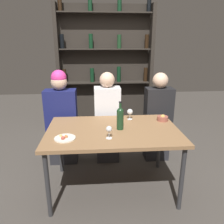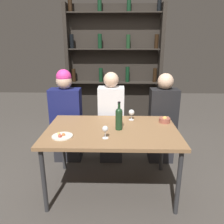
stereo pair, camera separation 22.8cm
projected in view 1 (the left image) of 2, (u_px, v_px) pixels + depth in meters
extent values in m
plane|color=#47423D|center=(113.00, 187.00, 2.55)|extent=(10.00, 10.00, 0.00)
cube|color=olive|center=(113.00, 131.00, 2.33)|extent=(1.40, 0.90, 0.04)
cylinder|color=#2D2D30|center=(48.00, 185.00, 2.03)|extent=(0.04, 0.04, 0.69)
cylinder|color=#2D2D30|center=(182.00, 179.00, 2.12)|extent=(0.04, 0.04, 0.69)
cylinder|color=#2D2D30|center=(60.00, 147.00, 2.77)|extent=(0.04, 0.04, 0.69)
cylinder|color=#2D2D30|center=(159.00, 144.00, 2.86)|extent=(0.04, 0.04, 0.69)
cube|color=#28231E|center=(105.00, 72.00, 3.86)|extent=(1.58, 0.02, 2.22)
cube|color=#28231E|center=(59.00, 74.00, 3.70)|extent=(0.06, 0.18, 2.22)
cube|color=#28231E|center=(150.00, 73.00, 3.81)|extent=(0.06, 0.18, 2.22)
cube|color=#28231E|center=(106.00, 82.00, 3.80)|extent=(1.50, 0.18, 0.02)
cylinder|color=black|center=(64.00, 76.00, 3.72)|extent=(0.07, 0.07, 0.22)
cylinder|color=black|center=(92.00, 75.00, 3.76)|extent=(0.07, 0.07, 0.24)
cylinder|color=black|center=(119.00, 74.00, 3.78)|extent=(0.07, 0.07, 0.26)
cylinder|color=black|center=(146.00, 75.00, 3.82)|extent=(0.07, 0.07, 0.24)
cube|color=#28231E|center=(105.00, 49.00, 3.63)|extent=(1.50, 0.18, 0.02)
cylinder|color=black|center=(62.00, 41.00, 3.54)|extent=(0.07, 0.07, 0.22)
cylinder|color=black|center=(91.00, 41.00, 3.57)|extent=(0.07, 0.07, 0.23)
cylinder|color=#19381E|center=(119.00, 42.00, 3.61)|extent=(0.07, 0.07, 0.22)
cylinder|color=black|center=(147.00, 41.00, 3.66)|extent=(0.07, 0.07, 0.22)
cube|color=#28231E|center=(105.00, 13.00, 3.46)|extent=(1.50, 0.18, 0.02)
cylinder|color=black|center=(60.00, 2.00, 3.37)|extent=(0.07, 0.07, 0.26)
cylinder|color=black|center=(90.00, 3.00, 3.41)|extent=(0.07, 0.07, 0.25)
cylinder|color=black|center=(119.00, 3.00, 3.44)|extent=(0.07, 0.07, 0.25)
cylinder|color=black|center=(149.00, 4.00, 3.48)|extent=(0.07, 0.07, 0.24)
cylinder|color=#19381E|center=(120.00, 120.00, 2.30)|extent=(0.07, 0.07, 0.20)
sphere|color=#19381E|center=(120.00, 111.00, 2.27)|extent=(0.07, 0.07, 0.07)
cylinder|color=#19381E|center=(120.00, 107.00, 2.26)|extent=(0.03, 0.03, 0.09)
cylinder|color=black|center=(120.00, 102.00, 2.24)|extent=(0.03, 0.03, 0.01)
cylinder|color=silver|center=(109.00, 138.00, 2.10)|extent=(0.06, 0.06, 0.00)
cylinder|color=silver|center=(109.00, 134.00, 2.09)|extent=(0.01, 0.01, 0.08)
sphere|color=silver|center=(109.00, 129.00, 2.07)|extent=(0.06, 0.06, 0.06)
cylinder|color=silver|center=(130.00, 119.00, 2.63)|extent=(0.06, 0.06, 0.00)
cylinder|color=silver|center=(130.00, 116.00, 2.62)|extent=(0.01, 0.01, 0.07)
sphere|color=silver|center=(130.00, 112.00, 2.60)|extent=(0.07, 0.07, 0.07)
cylinder|color=silver|center=(65.00, 138.00, 2.09)|extent=(0.20, 0.20, 0.01)
sphere|color=#C67038|center=(66.00, 136.00, 2.09)|extent=(0.03, 0.03, 0.03)
sphere|color=#B74C3D|center=(63.00, 138.00, 2.06)|extent=(0.04, 0.04, 0.04)
sphere|color=#E5BC66|center=(61.00, 136.00, 2.12)|extent=(0.03, 0.03, 0.03)
cylinder|color=#995142|center=(163.00, 118.00, 2.58)|extent=(0.13, 0.13, 0.05)
sphere|color=gold|center=(163.00, 117.00, 2.57)|extent=(0.06, 0.06, 0.06)
cube|color=#26262B|center=(64.00, 147.00, 3.05)|extent=(0.37, 0.22, 0.45)
cube|color=navy|center=(61.00, 111.00, 2.89)|extent=(0.41, 0.22, 0.58)
sphere|color=beige|center=(59.00, 82.00, 2.77)|extent=(0.20, 0.20, 0.20)
sphere|color=#EA3893|center=(59.00, 78.00, 2.76)|extent=(0.19, 0.19, 0.19)
cube|color=#26262B|center=(108.00, 145.00, 3.09)|extent=(0.31, 0.22, 0.45)
cube|color=white|center=(107.00, 110.00, 2.93)|extent=(0.34, 0.22, 0.61)
sphere|color=beige|center=(107.00, 80.00, 2.81)|extent=(0.20, 0.20, 0.20)
cube|color=#26262B|center=(156.00, 143.00, 3.14)|extent=(0.33, 0.22, 0.45)
cube|color=black|center=(158.00, 109.00, 2.99)|extent=(0.37, 0.22, 0.59)
sphere|color=beige|center=(160.00, 80.00, 2.87)|extent=(0.21, 0.21, 0.21)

